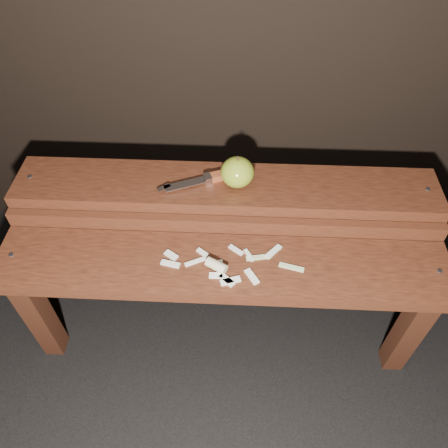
{
  "coord_description": "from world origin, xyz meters",
  "views": [
    {
      "loc": [
        0.04,
        -0.73,
        1.33
      ],
      "look_at": [
        0.0,
        0.06,
        0.45
      ],
      "focal_mm": 35.0,
      "sensor_mm": 36.0,
      "label": 1
    }
  ],
  "objects_px": {
    "bench_front_tier": "(222,281)",
    "apple": "(237,172)",
    "bench_rear_tier": "(226,206)",
    "knife": "(217,176)"
  },
  "relations": [
    {
      "from": "apple",
      "to": "knife",
      "type": "height_order",
      "value": "apple"
    },
    {
      "from": "bench_front_tier",
      "to": "knife",
      "type": "relative_size",
      "value": 4.83
    },
    {
      "from": "bench_rear_tier",
      "to": "knife",
      "type": "distance_m",
      "value": 0.1
    },
    {
      "from": "bench_front_tier",
      "to": "apple",
      "type": "relative_size",
      "value": 12.58
    },
    {
      "from": "bench_rear_tier",
      "to": "apple",
      "type": "xyz_separation_m",
      "value": [
        0.03,
        0.0,
        0.13
      ]
    },
    {
      "from": "apple",
      "to": "bench_front_tier",
      "type": "bearing_deg",
      "value": -97.72
    },
    {
      "from": "bench_rear_tier",
      "to": "knife",
      "type": "relative_size",
      "value": 4.83
    },
    {
      "from": "bench_front_tier",
      "to": "knife",
      "type": "distance_m",
      "value": 0.29
    },
    {
      "from": "bench_rear_tier",
      "to": "apple",
      "type": "height_order",
      "value": "apple"
    },
    {
      "from": "bench_rear_tier",
      "to": "apple",
      "type": "distance_m",
      "value": 0.13
    }
  ]
}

